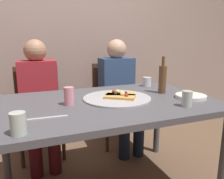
% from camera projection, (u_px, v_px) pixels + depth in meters
% --- Properties ---
extents(back_wall, '(6.00, 0.10, 2.60)m').
position_uv_depth(back_wall, '(69.00, 28.00, 2.60)').
color(back_wall, gray).
rests_on(back_wall, ground_plane).
extents(dining_table, '(1.55, 0.96, 0.74)m').
position_uv_depth(dining_table, '(106.00, 111.00, 1.62)').
color(dining_table, '#4C4C51').
rests_on(dining_table, ground_plane).
extents(pizza_tray, '(0.50, 0.50, 0.01)m').
position_uv_depth(pizza_tray, '(117.00, 98.00, 1.66)').
color(pizza_tray, '#ADADB2').
rests_on(pizza_tray, dining_table).
extents(pizza_slice_last, '(0.25, 0.23, 0.05)m').
position_uv_depth(pizza_slice_last, '(120.00, 96.00, 1.65)').
color(pizza_slice_last, tan).
rests_on(pizza_slice_last, pizza_tray).
extents(pizza_slice_extra, '(0.25, 0.20, 0.05)m').
position_uv_depth(pizza_slice_extra, '(120.00, 94.00, 1.71)').
color(pizza_slice_extra, tan).
rests_on(pizza_slice_extra, pizza_tray).
extents(wine_bottle, '(0.06, 0.06, 0.30)m').
position_uv_depth(wine_bottle, '(162.00, 79.00, 1.82)').
color(wine_bottle, brown).
rests_on(wine_bottle, dining_table).
extents(tumbler_near, '(0.07, 0.07, 0.10)m').
position_uv_depth(tumbler_near, '(187.00, 99.00, 1.47)').
color(tumbler_near, '#B7C6BC').
rests_on(tumbler_near, dining_table).
extents(tumbler_far, '(0.08, 0.08, 0.09)m').
position_uv_depth(tumbler_far, '(147.00, 82.00, 2.10)').
color(tumbler_far, silver).
rests_on(tumbler_far, dining_table).
extents(wine_glass, '(0.07, 0.07, 0.11)m').
position_uv_depth(wine_glass, '(18.00, 124.00, 1.03)').
color(wine_glass, '#B7C6BC').
rests_on(wine_glass, dining_table).
extents(soda_can, '(0.07, 0.07, 0.12)m').
position_uv_depth(soda_can, '(69.00, 96.00, 1.49)').
color(soda_can, pink).
rests_on(soda_can, dining_table).
extents(plate_stack, '(0.23, 0.23, 0.02)m').
position_uv_depth(plate_stack, '(191.00, 96.00, 1.69)').
color(plate_stack, white).
rests_on(plate_stack, dining_table).
extents(table_knife, '(0.22, 0.03, 0.01)m').
position_uv_depth(table_knife, '(48.00, 118.00, 1.26)').
color(table_knife, '#B7B7BC').
rests_on(table_knife, dining_table).
extents(chair_left, '(0.44, 0.44, 0.90)m').
position_uv_depth(chair_left, '(39.00, 105.00, 2.30)').
color(chair_left, '#472D1E').
rests_on(chair_left, ground_plane).
extents(chair_right, '(0.44, 0.44, 0.90)m').
position_uv_depth(chair_right, '(114.00, 97.00, 2.60)').
color(chair_right, '#472D1E').
rests_on(chair_right, ground_plane).
extents(guest_in_sweater, '(0.36, 0.56, 1.17)m').
position_uv_depth(guest_in_sweater, '(39.00, 96.00, 2.14)').
color(guest_in_sweater, maroon).
rests_on(guest_in_sweater, ground_plane).
extents(guest_in_beanie, '(0.36, 0.56, 1.17)m').
position_uv_depth(guest_in_beanie, '(120.00, 89.00, 2.44)').
color(guest_in_beanie, navy).
rests_on(guest_in_beanie, ground_plane).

